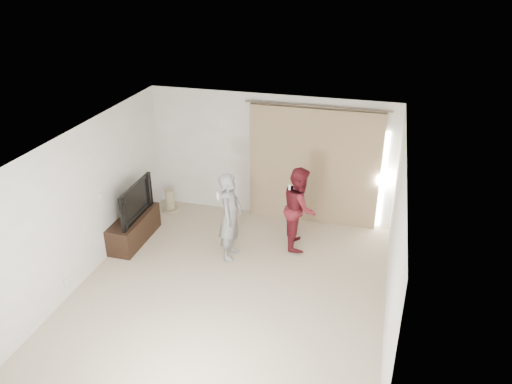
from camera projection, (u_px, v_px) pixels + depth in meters
floor at (231, 289)px, 8.31m from camera, size 5.50×5.50×0.00m
wall_back at (270, 157)px, 10.13m from camera, size 5.00×0.04×2.60m
wall_left at (86, 202)px, 8.32m from camera, size 0.04×5.50×2.60m
ceiling at (227, 142)px, 7.17m from camera, size 5.00×5.50×0.01m
curtain at (314, 167)px, 9.90m from camera, size 2.80×0.11×2.46m
tv_console at (134, 228)px, 9.59m from camera, size 0.47×1.35×0.52m
tv at (131, 200)px, 9.33m from camera, size 0.18×1.21×0.69m
scratching_post at (170, 202)px, 10.72m from camera, size 0.36×0.36×0.48m
person_man at (230, 216)px, 8.85m from camera, size 0.41×0.61×1.65m
person_woman at (300, 208)px, 9.22m from camera, size 0.76×0.89×1.59m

